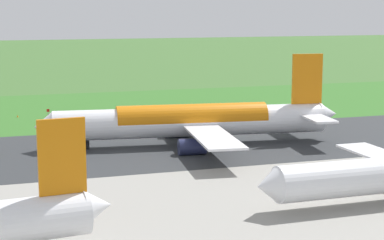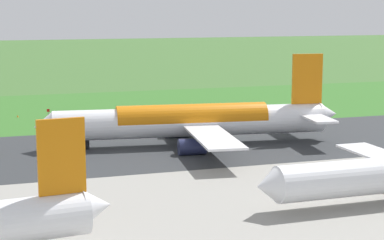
% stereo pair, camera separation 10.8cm
% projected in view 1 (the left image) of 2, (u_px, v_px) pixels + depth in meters
% --- Properties ---
extents(ground_plane, '(800.00, 800.00, 0.00)m').
position_uv_depth(ground_plane, '(128.00, 149.00, 112.60)').
color(ground_plane, '#3D662D').
extents(runway_asphalt, '(600.00, 35.16, 0.06)m').
position_uv_depth(runway_asphalt, '(128.00, 149.00, 112.60)').
color(runway_asphalt, '#2D3033').
rests_on(runway_asphalt, ground).
extents(grass_verge_foreground, '(600.00, 80.00, 0.04)m').
position_uv_depth(grass_verge_foreground, '(92.00, 116.00, 147.69)').
color(grass_verge_foreground, '#346B27').
rests_on(grass_verge_foreground, ground).
extents(airliner_main, '(54.13, 44.40, 15.88)m').
position_uv_depth(airliner_main, '(194.00, 121.00, 115.41)').
color(airliner_main, white).
rests_on(airliner_main, ground).
extents(no_stopping_sign, '(0.60, 0.10, 2.65)m').
position_uv_depth(no_stopping_sign, '(48.00, 114.00, 140.12)').
color(no_stopping_sign, slate).
rests_on(no_stopping_sign, ground).
extents(traffic_cone_orange, '(0.40, 0.40, 0.55)m').
position_uv_depth(traffic_cone_orange, '(18.00, 116.00, 145.32)').
color(traffic_cone_orange, orange).
rests_on(traffic_cone_orange, ground).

